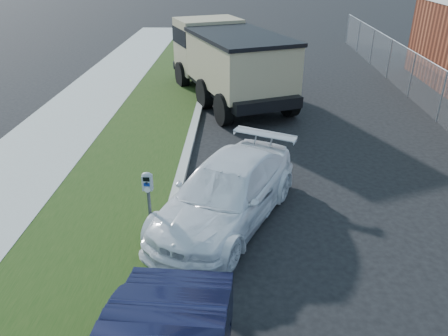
{
  "coord_description": "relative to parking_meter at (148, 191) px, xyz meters",
  "views": [
    {
      "loc": [
        -1.09,
        -7.95,
        5.46
      ],
      "look_at": [
        -1.4,
        1.0,
        1.0
      ],
      "focal_mm": 35.0,
      "sensor_mm": 36.0,
      "label": 1
    }
  ],
  "objects": [
    {
      "name": "white_wagon",
      "position": [
        1.56,
        0.96,
        -0.52
      ],
      "size": [
        3.75,
        5.15,
        1.39
      ],
      "primitive_type": "imported",
      "rotation": [
        0.0,
        0.0,
        -0.43
      ],
      "color": "white",
      "rests_on": "ground"
    },
    {
      "name": "streetside",
      "position": [
        -2.71,
        2.49,
        -1.14
      ],
      "size": [
        6.12,
        50.0,
        0.15
      ],
      "color": "gray",
      "rests_on": "ground"
    },
    {
      "name": "ground",
      "position": [
        2.85,
        0.49,
        -1.21
      ],
      "size": [
        120.0,
        120.0,
        0.0
      ],
      "primitive_type": "plane",
      "color": "black",
      "rests_on": "ground"
    },
    {
      "name": "chainlink_fence",
      "position": [
        8.85,
        7.49,
        0.05
      ],
      "size": [
        0.06,
        30.06,
        30.0
      ],
      "color": "slate",
      "rests_on": "ground"
    },
    {
      "name": "parking_meter",
      "position": [
        0.0,
        0.0,
        0.0
      ],
      "size": [
        0.21,
        0.15,
        1.48
      ],
      "rotation": [
        0.0,
        0.0,
        -0.03
      ],
      "color": "#3F4247",
      "rests_on": "ground"
    },
    {
      "name": "dump_truck",
      "position": [
        1.27,
        10.12,
        0.4
      ],
      "size": [
        5.32,
        7.76,
        2.87
      ],
      "rotation": [
        0.0,
        0.0,
        0.41
      ],
      "color": "black",
      "rests_on": "ground"
    }
  ]
}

